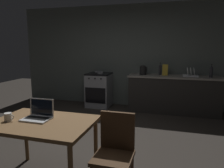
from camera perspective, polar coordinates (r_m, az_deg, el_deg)
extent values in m
plane|color=#2D2823|center=(3.62, -7.17, -16.03)|extent=(12.00, 12.00, 0.00)
cube|color=#555C57|center=(5.72, 5.94, 7.33)|extent=(6.40, 0.10, 2.65)
cube|color=#282623|center=(5.40, 16.00, -2.79)|extent=(2.10, 0.60, 0.85)
cube|color=gray|center=(5.32, 16.23, 1.90)|extent=(2.16, 0.64, 0.04)
cube|color=gray|center=(5.71, -3.43, -1.72)|extent=(0.60, 0.60, 0.85)
cube|color=black|center=(5.64, -3.48, 2.72)|extent=(0.60, 0.60, 0.04)
cube|color=black|center=(5.45, -4.50, -3.06)|extent=(0.54, 0.01, 0.39)
cylinder|color=black|center=(5.41, -6.18, 1.53)|extent=(0.04, 0.02, 0.04)
cylinder|color=black|center=(5.36, -4.60, 1.46)|extent=(0.04, 0.02, 0.04)
cylinder|color=black|center=(5.30, -2.98, 1.40)|extent=(0.04, 0.02, 0.04)
cube|color=brown|center=(2.61, -18.00, -9.86)|extent=(1.15, 0.80, 0.04)
cylinder|color=brown|center=(3.28, -21.92, -12.83)|extent=(0.05, 0.05, 0.70)
cylinder|color=brown|center=(2.81, -4.34, -16.10)|extent=(0.05, 0.05, 0.70)
cube|color=#4C331E|center=(2.35, 0.28, -19.08)|extent=(0.40, 0.40, 0.04)
cube|color=#4C331E|center=(2.40, 1.48, -12.26)|extent=(0.38, 0.04, 0.42)
cylinder|color=#4C331E|center=(2.65, -2.45, -21.22)|extent=(0.04, 0.04, 0.42)
cube|color=silver|center=(2.67, -19.48, -8.83)|extent=(0.32, 0.22, 0.02)
cube|color=black|center=(2.68, -19.31, -8.54)|extent=(0.28, 0.12, 0.00)
cube|color=silver|center=(2.73, -18.17, -5.85)|extent=(0.32, 0.03, 0.21)
cube|color=black|center=(2.72, -18.23, -5.88)|extent=(0.29, 0.02, 0.18)
cylinder|color=black|center=(5.36, 8.20, 2.59)|extent=(0.17, 0.17, 0.02)
cylinder|color=black|center=(5.35, 8.23, 3.72)|extent=(0.16, 0.16, 0.19)
cylinder|color=black|center=(5.34, 8.26, 4.84)|extent=(0.09, 0.09, 0.02)
cube|color=black|center=(5.34, 9.24, 3.78)|extent=(0.02, 0.02, 0.14)
cylinder|color=#2D2D33|center=(5.32, 24.87, 2.75)|extent=(0.07, 0.07, 0.21)
cone|color=#2D2D33|center=(5.30, 24.98, 4.22)|extent=(0.07, 0.07, 0.06)
cylinder|color=black|center=(5.30, 25.01, 4.65)|extent=(0.03, 0.03, 0.02)
cylinder|color=gray|center=(5.61, -3.44, 2.96)|extent=(0.22, 0.22, 0.01)
torus|color=gray|center=(5.61, -3.45, 3.27)|extent=(0.24, 0.24, 0.02)
cylinder|color=black|center=(5.42, -4.15, 2.85)|extent=(0.02, 0.18, 0.02)
cylinder|color=silver|center=(2.75, -25.93, -7.90)|extent=(0.08, 0.08, 0.09)
torus|color=silver|center=(2.71, -25.09, -7.97)|extent=(0.05, 0.01, 0.05)
cube|color=gold|center=(5.32, 13.96, 3.67)|extent=(0.13, 0.05, 0.26)
cube|color=silver|center=(5.33, 20.17, 2.08)|extent=(0.34, 0.26, 0.03)
cylinder|color=white|center=(5.31, 19.48, 3.24)|extent=(0.04, 0.18, 0.18)
cylinder|color=white|center=(5.31, 20.23, 3.21)|extent=(0.04, 0.18, 0.18)
cylinder|color=white|center=(5.32, 20.99, 3.17)|extent=(0.04, 0.18, 0.18)
cylinder|color=#2D2D33|center=(5.39, 12.66, 3.55)|extent=(0.07, 0.07, 0.22)
cone|color=#2D2D33|center=(5.38, 12.71, 5.03)|extent=(0.07, 0.07, 0.06)
cylinder|color=black|center=(5.37, 12.73, 5.46)|extent=(0.03, 0.03, 0.02)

